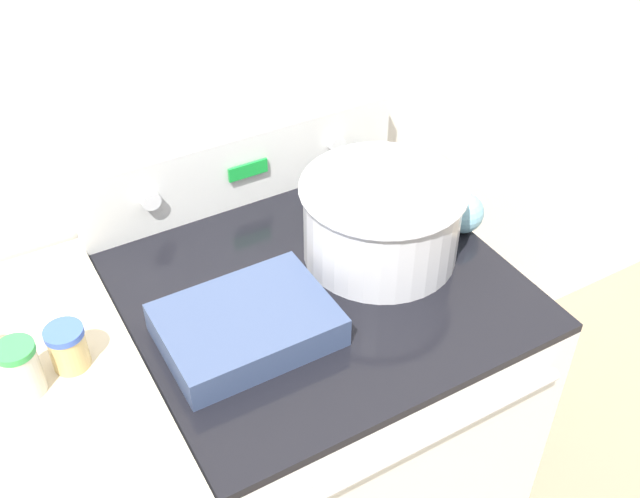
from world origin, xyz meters
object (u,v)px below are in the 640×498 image
at_px(casserole_dish, 247,323).
at_px(spice_jar_blue_cap, 68,347).
at_px(mixing_bowl, 382,216).
at_px(ladle, 460,211).
at_px(spice_jar_green_cap, 21,369).

relative_size(casserole_dish, spice_jar_blue_cap, 3.67).
xyz_separation_m(mixing_bowl, ladle, (0.19, -0.01, -0.05)).
height_order(mixing_bowl, casserole_dish, mixing_bowl).
relative_size(mixing_bowl, spice_jar_green_cap, 3.23).
distance_m(mixing_bowl, spice_jar_green_cap, 0.70).
bearing_deg(spice_jar_blue_cap, ladle, -0.52).
relative_size(spice_jar_blue_cap, spice_jar_green_cap, 0.81).
height_order(mixing_bowl, spice_jar_green_cap, mixing_bowl).
height_order(ladle, spice_jar_green_cap, spice_jar_green_cap).
bearing_deg(spice_jar_blue_cap, spice_jar_green_cap, -165.69).
relative_size(mixing_bowl, ladle, 0.99).
bearing_deg(casserole_dish, mixing_bowl, 13.44).
height_order(mixing_bowl, ladle, mixing_bowl).
relative_size(mixing_bowl, spice_jar_blue_cap, 3.99).
bearing_deg(mixing_bowl, ladle, -2.26).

